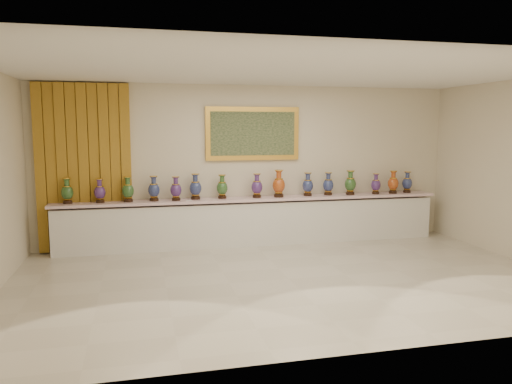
# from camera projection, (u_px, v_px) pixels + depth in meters

# --- Properties ---
(ground) EXTENTS (8.00, 8.00, 0.00)m
(ground) POSITION_uv_depth(u_px,v_px,m) (289.00, 279.00, 7.31)
(ground) COLOR beige
(ground) RESTS_ON ground
(room) EXTENTS (8.00, 8.00, 8.00)m
(room) POSITION_uv_depth(u_px,v_px,m) (113.00, 162.00, 8.88)
(room) COLOR beige
(room) RESTS_ON ground
(counter) EXTENTS (7.28, 0.48, 0.90)m
(counter) POSITION_uv_depth(u_px,v_px,m) (254.00, 222.00, 9.45)
(counter) COLOR white
(counter) RESTS_ON ground
(vase_0) EXTENTS (0.21, 0.21, 0.44)m
(vase_0) POSITION_uv_depth(u_px,v_px,m) (67.00, 192.00, 8.61)
(vase_0) COLOR black
(vase_0) RESTS_ON counter
(vase_1) EXTENTS (0.21, 0.21, 0.42)m
(vase_1) POSITION_uv_depth(u_px,v_px,m) (100.00, 192.00, 8.72)
(vase_1) COLOR black
(vase_1) RESTS_ON counter
(vase_2) EXTENTS (0.25, 0.25, 0.45)m
(vase_2) POSITION_uv_depth(u_px,v_px,m) (128.00, 190.00, 8.81)
(vase_2) COLOR black
(vase_2) RESTS_ON counter
(vase_3) EXTENTS (0.21, 0.21, 0.45)m
(vase_3) POSITION_uv_depth(u_px,v_px,m) (154.00, 190.00, 8.93)
(vase_3) COLOR black
(vase_3) RESTS_ON counter
(vase_4) EXTENTS (0.26, 0.26, 0.44)m
(vase_4) POSITION_uv_depth(u_px,v_px,m) (176.00, 190.00, 8.97)
(vase_4) COLOR black
(vase_4) RESTS_ON counter
(vase_5) EXTENTS (0.27, 0.27, 0.47)m
(vase_5) POSITION_uv_depth(u_px,v_px,m) (195.00, 188.00, 9.13)
(vase_5) COLOR black
(vase_5) RESTS_ON counter
(vase_6) EXTENTS (0.22, 0.22, 0.44)m
(vase_6) POSITION_uv_depth(u_px,v_px,m) (222.00, 188.00, 9.24)
(vase_6) COLOR black
(vase_6) RESTS_ON counter
(vase_7) EXTENTS (0.26, 0.26, 0.45)m
(vase_7) POSITION_uv_depth(u_px,v_px,m) (257.00, 187.00, 9.35)
(vase_7) COLOR black
(vase_7) RESTS_ON counter
(vase_8) EXTENTS (0.31, 0.31, 0.52)m
(vase_8) POSITION_uv_depth(u_px,v_px,m) (279.00, 185.00, 9.42)
(vase_8) COLOR black
(vase_8) RESTS_ON counter
(vase_9) EXTENTS (0.26, 0.26, 0.45)m
(vase_9) POSITION_uv_depth(u_px,v_px,m) (308.00, 185.00, 9.61)
(vase_9) COLOR black
(vase_9) RESTS_ON counter
(vase_10) EXTENTS (0.22, 0.22, 0.44)m
(vase_10) POSITION_uv_depth(u_px,v_px,m) (328.00, 185.00, 9.72)
(vase_10) COLOR black
(vase_10) RESTS_ON counter
(vase_11) EXTENTS (0.29, 0.29, 0.48)m
(vase_11) POSITION_uv_depth(u_px,v_px,m) (350.00, 184.00, 9.76)
(vase_11) COLOR black
(vase_11) RESTS_ON counter
(vase_12) EXTENTS (0.23, 0.23, 0.41)m
(vase_12) POSITION_uv_depth(u_px,v_px,m) (376.00, 185.00, 9.88)
(vase_12) COLOR black
(vase_12) RESTS_ON counter
(vase_13) EXTENTS (0.25, 0.25, 0.46)m
(vase_13) POSITION_uv_depth(u_px,v_px,m) (393.00, 183.00, 9.96)
(vase_13) COLOR black
(vase_13) RESTS_ON counter
(vase_14) EXTENTS (0.23, 0.23, 0.43)m
(vase_14) POSITION_uv_depth(u_px,v_px,m) (407.00, 183.00, 10.09)
(vase_14) COLOR black
(vase_14) RESTS_ON counter
(label_card) EXTENTS (0.10, 0.06, 0.00)m
(label_card) POSITION_uv_depth(u_px,v_px,m) (189.00, 201.00, 8.97)
(label_card) COLOR white
(label_card) RESTS_ON counter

